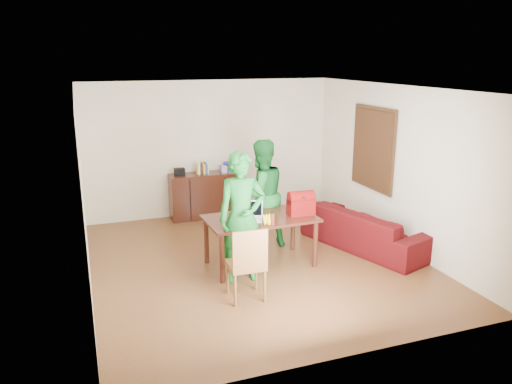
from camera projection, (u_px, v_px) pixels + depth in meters
name	position (u px, v px, depth m)	size (l,w,h in m)	color
room	(255.00, 180.00, 7.67)	(5.20, 5.70, 2.90)	#442211
table	(260.00, 223.00, 7.61)	(1.70, 1.00, 0.78)	black
chair	(246.00, 278.00, 6.63)	(0.48, 0.46, 1.03)	brown
person_near	(242.00, 217.00, 7.05)	(0.69, 0.45, 1.89)	#166323
person_far	(261.00, 195.00, 8.28)	(0.90, 0.70, 1.85)	#145D22
laptop	(250.00, 217.00, 7.45)	(0.43, 0.37, 0.26)	white
bananas	(267.00, 223.00, 7.24)	(0.17, 0.11, 0.06)	yellow
bottle	(272.00, 218.00, 7.23)	(0.06, 0.06, 0.19)	#572114
red_bag	(301.00, 205.00, 7.68)	(0.40, 0.23, 0.29)	#6E070B
sofa	(366.00, 229.00, 8.41)	(2.29, 0.89, 0.67)	#3E0812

